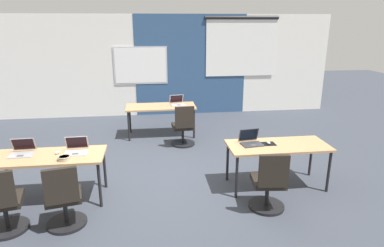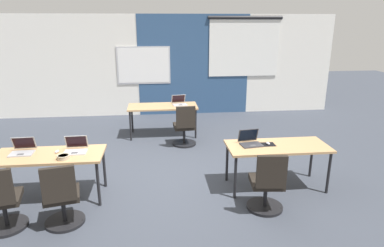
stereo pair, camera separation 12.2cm
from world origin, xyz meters
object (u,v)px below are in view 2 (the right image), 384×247
Objects in this scene: desk_near_left at (49,158)px; desk_near_right at (277,149)px; laptop_far_right at (179,103)px; snack_bowl at (63,157)px; mouse_near_left_inner at (57,151)px; chair_near_left_end at (2,204)px; laptop_near_right_inner at (250,141)px; chair_near_left_inner at (62,200)px; laptop_near_left_end at (22,150)px; laptop_near_left_inner at (76,148)px; desk_far_center at (163,108)px; chair_far_right at (185,129)px; mouse_near_right_inner at (268,143)px; chair_near_right_inner at (267,187)px.

desk_near_right is (3.50, 0.00, 0.00)m from desk_near_left.
snack_bowl is at bearing -130.72° from laptop_far_right.
desk_near_right is 3.39m from mouse_near_left_inner.
laptop_near_right_inner is at bearing -177.93° from chair_near_left_end.
laptop_near_left_end is at bearing -61.33° from chair_near_left_inner.
chair_near_left_inner reaches higher than mouse_near_left_inner.
mouse_near_left_inner is (-0.27, -0.01, -0.03)m from laptop_near_left_inner.
laptop_near_left_end is at bearing -128.41° from desk_far_center.
mouse_near_left_inner is 0.12× the size of chair_far_right.
desk_near_left is at bearing 180.00° from desk_near_right.
laptop_near_left_inner is (-3.12, 0.07, 0.11)m from desk_near_right.
mouse_near_right_inner is at bearing 116.50° from chair_far_right.
chair_near_right_inner is at bearing -15.02° from laptop_near_left_end.
desk_near_right is 3.17m from laptop_far_right.
laptop_near_left_end is 0.93× the size of laptop_near_right_inner.
mouse_near_right_inner is 0.58× the size of snack_bowl.
desk_near_left is 3.50m from desk_near_right.
laptop_near_right_inner is 0.40× the size of chair_near_right_inner.
chair_near_left_inner is at bearing 7.55° from chair_near_right_inner.
chair_near_right_inner is 1.00× the size of chair_far_right.
laptop_near_left_end is at bearing -101.14° from chair_near_left_end.
laptop_near_left_inner is 0.89× the size of laptop_far_right.
laptop_near_right_inner is at bearing 1.64° from desk_near_left.
desk_near_right is at bearing -112.34° from chair_near_right_inner.
chair_far_right is at bearing 122.49° from desk_near_right.
chair_near_left_inner is 3.13m from mouse_near_right_inner.
desk_near_left is at bearing -16.34° from laptop_near_left_end.
snack_bowl is (-0.09, 0.56, 0.38)m from chair_near_left_inner.
desk_near_left and desk_far_center have the same top height.
desk_far_center is 3.77m from chair_near_right_inner.
chair_near_left_inner is 2.76m from chair_near_right_inner.
chair_near_left_inner is at bearing -164.69° from mouse_near_right_inner.
chair_near_left_end and chair_near_left_inner have the same top height.
laptop_near_left_end is 3.19× the size of mouse_near_left_inner.
laptop_near_right_inner is at bearing -2.37° from laptop_near_left_end.
laptop_near_left_inner is 2.71m from chair_far_right.
laptop_far_right is (2.03, 2.81, 0.03)m from mouse_near_left_inner.
laptop_near_left_end is (-0.39, 0.10, 0.11)m from desk_near_left.
desk_far_center is at bearing 57.99° from desk_near_left.
laptop_far_right is at bearing -128.26° from chair_near_left_inner.
mouse_near_left_inner is 2.90m from chair_far_right.
mouse_near_right_inner reaches higher than mouse_near_left_inner.
chair_near_left_inner is (0.73, 0.03, 0.00)m from chair_near_left_end.
desk_near_left is 3.02m from chair_far_right.
desk_far_center is 3.84m from chair_near_left_inner.
desk_far_center is 15.56× the size of mouse_near_right_inner.
laptop_near_left_end reaches higher than chair_far_right.
laptop_far_right is at bearing 113.29° from mouse_near_right_inner.
chair_near_left_end is at bearing -10.04° from chair_near_left_inner.
chair_far_right is at bearing 43.66° from mouse_near_left_inner.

